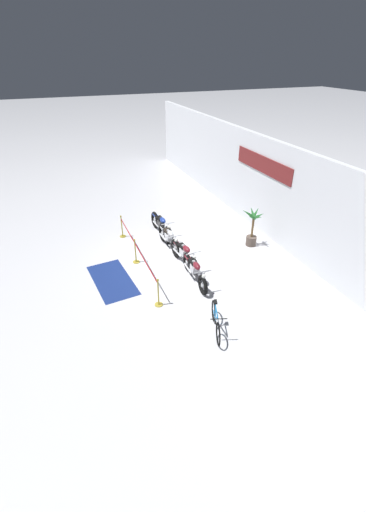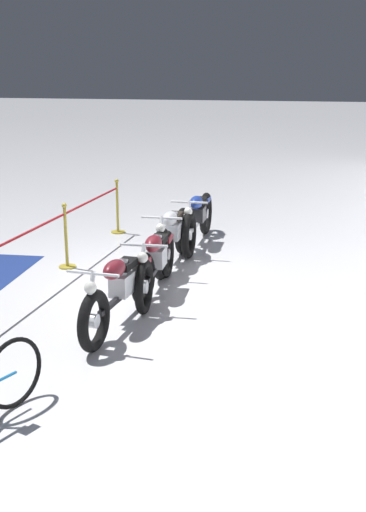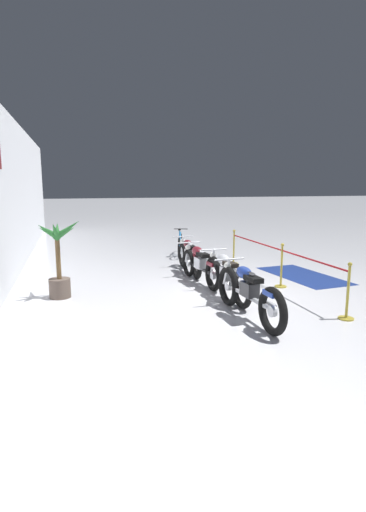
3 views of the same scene
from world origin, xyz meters
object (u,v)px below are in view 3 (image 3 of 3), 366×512
(motorcycle_maroon_2, at_px, (200,265))
(floor_banner, at_px, (303,276))
(motorcycle_maroon_3, at_px, (189,256))
(stanchion_mid_right, at_px, (234,252))
(bicycle, at_px, (180,245))
(motorcycle_blue_0, at_px, (248,293))
(motorcycle_silver_1, at_px, (227,276))
(potted_palm_left_of_row, at_px, (59,260))
(stanchion_mid_left, at_px, (281,272))
(stanchion_far_left, at_px, (302,267))

(motorcycle_maroon_2, height_order, floor_banner, motorcycle_maroon_2)
(motorcycle_maroon_3, bearing_deg, stanchion_mid_right, -63.74)
(bicycle, relative_size, stanchion_mid_right, 1.54)
(motorcycle_blue_0, bearing_deg, motorcycle_maroon_2, 0.73)
(motorcycle_silver_1, distance_m, potted_palm_left_of_row, 3.59)
(motorcycle_maroon_3, height_order, stanchion_mid_left, stanchion_mid_left)
(motorcycle_maroon_2, xyz_separation_m, motorcycle_maroon_3, (1.23, -0.09, -0.01))
(stanchion_far_left, bearing_deg, motorcycle_maroon_3, 29.42)
(motorcycle_maroon_2, bearing_deg, motorcycle_maroon_3, -4.14)
(stanchion_far_left, bearing_deg, stanchion_mid_left, 0.00)
(motorcycle_blue_0, distance_m, bicycle, 6.59)
(motorcycle_silver_1, xyz_separation_m, motorcycle_maroon_3, (2.63, 0.06, -0.03))
(stanchion_mid_left, bearing_deg, motorcycle_blue_0, 137.41)
(motorcycle_maroon_2, xyz_separation_m, stanchion_far_left, (-1.72, -1.75, 0.19))
(bicycle, xyz_separation_m, stanchion_far_left, (-5.56, -1.22, 0.29))
(bicycle, height_order, stanchion_mid_left, stanchion_mid_left)
(stanchion_far_left, bearing_deg, floor_banner, -33.44)
(motorcycle_maroon_3, relative_size, stanchion_mid_left, 2.18)
(potted_palm_left_of_row, bearing_deg, stanchion_mid_left, -95.36)
(motorcycle_blue_0, xyz_separation_m, bicycle, (6.57, -0.50, -0.11))
(motorcycle_maroon_3, xyz_separation_m, bicycle, (2.62, -0.44, -0.09))
(stanchion_mid_right, bearing_deg, motorcycle_silver_1, 155.03)
(motorcycle_silver_1, height_order, motorcycle_maroon_2, motorcycle_silver_1)
(motorcycle_blue_0, distance_m, stanchion_mid_left, 2.54)
(potted_palm_left_of_row, bearing_deg, motorcycle_silver_1, -106.47)
(motorcycle_maroon_2, xyz_separation_m, potted_palm_left_of_row, (-0.38, 3.29, 0.35))
(motorcycle_silver_1, bearing_deg, motorcycle_maroon_2, 5.90)
(potted_palm_left_of_row, distance_m, stanchion_mid_left, 5.08)
(bicycle, height_order, potted_palm_left_of_row, potted_palm_left_of_row)
(bicycle, xyz_separation_m, stanchion_mid_left, (-4.70, -1.22, -0.01))
(motorcycle_blue_0, bearing_deg, stanchion_mid_right, -19.77)
(motorcycle_blue_0, relative_size, floor_banner, 0.94)
(stanchion_mid_left, bearing_deg, potted_palm_left_of_row, 84.64)
(bicycle, distance_m, stanchion_mid_right, 2.17)
(motorcycle_maroon_3, relative_size, stanchion_far_left, 0.43)
(motorcycle_maroon_3, xyz_separation_m, stanchion_far_left, (-2.94, -1.66, 0.20))
(stanchion_mid_right, bearing_deg, stanchion_mid_left, 180.00)
(stanchion_mid_right, bearing_deg, floor_banner, -150.12)
(motorcycle_maroon_3, height_order, floor_banner, motorcycle_maroon_3)
(bicycle, bearing_deg, stanchion_mid_left, -165.48)
(motorcycle_blue_0, distance_m, motorcycle_silver_1, 1.33)
(bicycle, height_order, stanchion_mid_right, stanchion_mid_right)
(motorcycle_silver_1, distance_m, stanchion_mid_left, 1.70)
(motorcycle_blue_0, xyz_separation_m, stanchion_far_left, (1.01, -1.71, 0.17))
(motorcycle_blue_0, bearing_deg, bicycle, -4.32)
(motorcycle_silver_1, bearing_deg, potted_palm_left_of_row, 73.53)
(motorcycle_blue_0, relative_size, motorcycle_silver_1, 1.10)
(stanchion_far_left, bearing_deg, stanchion_mid_right, 0.00)
(motorcycle_maroon_3, bearing_deg, potted_palm_left_of_row, 115.53)
(motorcycle_blue_0, bearing_deg, motorcycle_maroon_3, -0.79)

